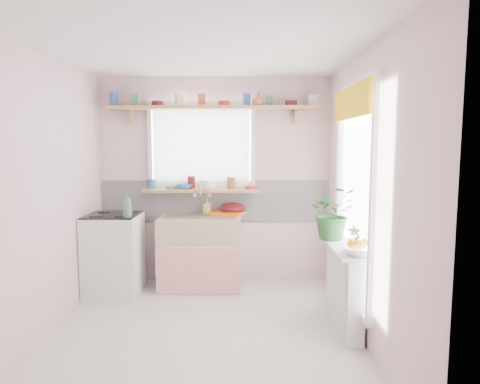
{
  "coord_description": "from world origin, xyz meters",
  "views": [
    {
      "loc": [
        0.39,
        -3.64,
        1.7
      ],
      "look_at": [
        0.33,
        0.55,
        1.22
      ],
      "focal_mm": 32.0,
      "sensor_mm": 36.0,
      "label": 1
    }
  ],
  "objects": [
    {
      "name": "cooker",
      "position": [
        -1.1,
        1.05,
        0.46
      ],
      "size": [
        0.58,
        0.58,
        0.93
      ],
      "color": "white",
      "rests_on": "ground"
    },
    {
      "name": "colander",
      "position": [
        0.22,
        1.5,
        0.92
      ],
      "size": [
        0.4,
        0.4,
        0.14
      ],
      "primitive_type": "ellipsoid",
      "rotation": [
        0.0,
        0.0,
        -0.39
      ],
      "color": "#5F1014",
      "rests_on": "sink_unit"
    },
    {
      "name": "sink_unit",
      "position": [
        -0.15,
        1.29,
        0.43
      ],
      "size": [
        0.95,
        0.65,
        1.11
      ],
      "color": "white",
      "rests_on": "ground"
    },
    {
      "name": "sill_cup",
      "position": [
        -0.09,
        1.42,
        1.21
      ],
      "size": [
        0.15,
        0.15,
        0.1
      ],
      "primitive_type": "imported",
      "rotation": [
        0.0,
        0.0,
        -0.16
      ],
      "color": "white",
      "rests_on": "windowsill"
    },
    {
      "name": "shelf_crockery",
      "position": [
        -0.02,
        1.47,
        2.19
      ],
      "size": [
        2.47,
        0.11,
        0.12
      ],
      "color": "#3359A5",
      "rests_on": "pine_shelf"
    },
    {
      "name": "jade_plant",
      "position": [
        1.23,
        0.45,
        1.04
      ],
      "size": [
        0.51,
        0.46,
        0.52
      ],
      "primitive_type": "imported",
      "rotation": [
        0.0,
        0.0,
        0.12
      ],
      "color": "#255A24",
      "rests_on": "radiator_ledge"
    },
    {
      "name": "soap_bottle_sink",
      "position": [
        -0.08,
        1.5,
        0.95
      ],
      "size": [
        0.1,
        0.1,
        0.19
      ],
      "primitive_type": "imported",
      "rotation": [
        0.0,
        0.0,
        -0.21
      ],
      "color": "#C7CE5B",
      "rests_on": "sink_unit"
    },
    {
      "name": "shelf_vase",
      "position": [
        0.53,
        1.41,
        2.21
      ],
      "size": [
        0.16,
        0.16,
        0.15
      ],
      "primitive_type": "imported",
      "rotation": [
        0.0,
        0.0,
        -0.14
      ],
      "color": "#B55437",
      "rests_on": "pine_shelf"
    },
    {
      "name": "herb_pot",
      "position": [
        1.33,
        0.01,
        0.88
      ],
      "size": [
        0.12,
        0.09,
        0.22
      ],
      "primitive_type": "imported",
      "rotation": [
        0.0,
        0.0,
        0.09
      ],
      "color": "#306A2A",
      "rests_on": "radiator_ledge"
    },
    {
      "name": "dish_tray",
      "position": [
        0.17,
        1.41,
        0.87
      ],
      "size": [
        0.46,
        0.4,
        0.04
      ],
      "primitive_type": "cube",
      "rotation": [
        0.0,
        0.0,
        -0.37
      ],
      "color": "orange",
      "rests_on": "sink_unit"
    },
    {
      "name": "sill_crockery",
      "position": [
        -0.2,
        1.48,
        1.21
      ],
      "size": [
        1.35,
        0.11,
        0.12
      ],
      "color": "#3359A5",
      "rests_on": "windowsill"
    },
    {
      "name": "fruit_bowl",
      "position": [
        1.33,
        -0.14,
        0.81
      ],
      "size": [
        0.32,
        0.32,
        0.07
      ],
      "primitive_type": "imported",
      "rotation": [
        0.0,
        0.0,
        -0.15
      ],
      "color": "white",
      "rests_on": "radiator_ledge"
    },
    {
      "name": "radiator_ledge",
      "position": [
        1.3,
        0.2,
        0.4
      ],
      "size": [
        0.22,
        0.95,
        0.78
      ],
      "color": "white",
      "rests_on": "ground"
    },
    {
      "name": "windowsill",
      "position": [
        -0.15,
        1.48,
        1.14
      ],
      "size": [
        1.4,
        0.22,
        0.04
      ],
      "primitive_type": "cube",
      "color": "tan",
      "rests_on": "room"
    },
    {
      "name": "fruit",
      "position": [
        1.34,
        -0.14,
        0.87
      ],
      "size": [
        0.2,
        0.14,
        0.1
      ],
      "color": "orange",
      "rests_on": "fruit_bowl"
    },
    {
      "name": "room",
      "position": [
        0.66,
        0.86,
        1.37
      ],
      "size": [
        3.2,
        3.2,
        3.2
      ],
      "color": "beige",
      "rests_on": "ground"
    },
    {
      "name": "cooker_bottle",
      "position": [
        -0.88,
        0.87,
        1.05
      ],
      "size": [
        0.12,
        0.13,
        0.26
      ],
      "primitive_type": "imported",
      "rotation": [
        0.0,
        0.0,
        0.28
      ],
      "color": "#418351",
      "rests_on": "cooker"
    },
    {
      "name": "pine_shelf",
      "position": [
        0.0,
        1.47,
        2.12
      ],
      "size": [
        2.52,
        0.24,
        0.04
      ],
      "primitive_type": "cube",
      "color": "tan",
      "rests_on": "room"
    },
    {
      "name": "sill_bowl",
      "position": [
        -0.35,
        1.45,
        1.19
      ],
      "size": [
        0.24,
        0.24,
        0.06
      ],
      "primitive_type": "imported",
      "rotation": [
        0.0,
        0.0,
        0.34
      ],
      "color": "#386AB6",
      "rests_on": "windowsill"
    }
  ]
}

